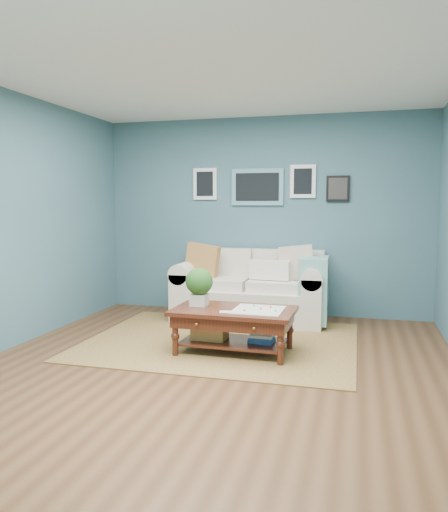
% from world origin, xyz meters
% --- Properties ---
extents(room_shell, '(5.00, 5.02, 2.70)m').
position_xyz_m(room_shell, '(0.00, 0.06, 1.36)').
color(room_shell, brown).
rests_on(room_shell, ground).
extents(area_rug, '(2.91, 2.33, 0.01)m').
position_xyz_m(area_rug, '(-0.16, 0.90, 0.01)').
color(area_rug, brown).
rests_on(area_rug, ground).
extents(loveseat, '(1.98, 0.90, 1.02)m').
position_xyz_m(loveseat, '(0.01, 2.03, 0.41)').
color(loveseat, silver).
rests_on(loveseat, ground).
extents(coffee_table, '(1.24, 0.74, 0.86)m').
position_xyz_m(coffee_table, '(0.01, 0.54, 0.38)').
color(coffee_table, black).
rests_on(coffee_table, ground).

